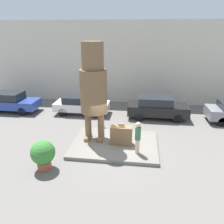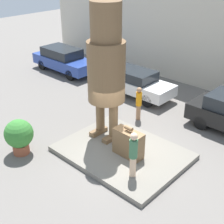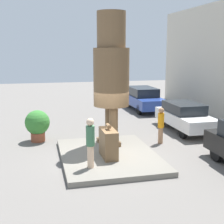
% 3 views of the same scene
% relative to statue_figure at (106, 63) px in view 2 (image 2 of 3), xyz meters
% --- Properties ---
extents(ground_plane, '(60.00, 60.00, 0.00)m').
position_rel_statue_figure_xyz_m(ground_plane, '(1.25, -0.41, -3.45)').
color(ground_plane, slate).
extents(pedestal, '(4.85, 3.70, 0.19)m').
position_rel_statue_figure_xyz_m(pedestal, '(1.25, -0.41, -3.35)').
color(pedestal, slate).
rests_on(pedestal, ground_plane).
extents(statue_figure, '(1.51, 1.51, 5.57)m').
position_rel_statue_figure_xyz_m(statue_figure, '(0.00, 0.00, 0.00)').
color(statue_figure, brown).
rests_on(statue_figure, pedestal).
extents(giant_suitcase, '(1.22, 0.51, 1.29)m').
position_rel_statue_figure_xyz_m(giant_suitcase, '(1.63, -0.51, -2.71)').
color(giant_suitcase, brown).
rests_on(giant_suitcase, pedestal).
extents(tourist, '(0.30, 0.30, 1.76)m').
position_rel_statue_figure_xyz_m(tourist, '(2.55, -1.35, -2.29)').
color(tourist, beige).
rests_on(tourist, pedestal).
extents(parked_car_blue, '(4.76, 1.80, 1.60)m').
position_rel_statue_figure_xyz_m(parked_car_blue, '(-8.09, 4.28, -2.60)').
color(parked_car_blue, '#284293').
rests_on(parked_car_blue, ground_plane).
extents(parked_car_white, '(4.28, 1.71, 1.47)m').
position_rel_statue_figure_xyz_m(parked_car_white, '(-2.04, 4.49, -2.66)').
color(parked_car_white, silver).
rests_on(parked_car_white, ground_plane).
extents(planter_pot, '(1.15, 1.15, 1.48)m').
position_rel_statue_figure_xyz_m(planter_pot, '(-1.82, -3.11, -2.62)').
color(planter_pot, brown).
rests_on(planter_pot, ground_plane).
extents(worker_hivis, '(0.28, 0.28, 1.67)m').
position_rel_statue_figure_xyz_m(worker_hivis, '(-0.14, 2.35, -2.53)').
color(worker_hivis, '#A87A56').
rests_on(worker_hivis, ground_plane).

